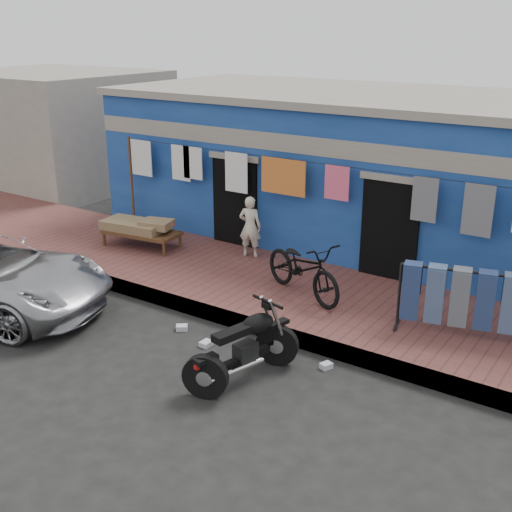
% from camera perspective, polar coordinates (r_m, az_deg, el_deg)
% --- Properties ---
extents(ground, '(80.00, 80.00, 0.00)m').
position_cam_1_polar(ground, '(9.59, -6.79, -9.89)').
color(ground, black).
rests_on(ground, ground).
extents(sidewalk, '(28.00, 3.00, 0.25)m').
position_cam_1_polar(sidewalk, '(11.71, 2.74, -3.33)').
color(sidewalk, brown).
rests_on(sidewalk, ground).
extents(curb, '(28.00, 0.10, 0.25)m').
position_cam_1_polar(curb, '(10.61, -1.36, -5.90)').
color(curb, gray).
rests_on(curb, ground).
extents(building, '(12.20, 5.20, 3.36)m').
position_cam_1_polar(building, '(14.65, 11.05, 7.51)').
color(building, navy).
rests_on(building, ground).
extents(neighbor_left, '(6.00, 5.00, 3.40)m').
position_cam_1_polar(neighbor_left, '(21.39, -17.55, 10.84)').
color(neighbor_left, '#9E9384').
rests_on(neighbor_left, ground).
extents(clothesline, '(10.06, 0.06, 2.10)m').
position_cam_1_polar(clothesline, '(12.49, 3.51, 6.37)').
color(clothesline, brown).
rests_on(clothesline, sidewalk).
extents(seated_person, '(0.52, 0.41, 1.26)m').
position_cam_1_polar(seated_person, '(13.00, -0.53, 2.63)').
color(seated_person, beige).
rests_on(seated_person, sidewalk).
extents(bicycle, '(2.07, 1.40, 1.26)m').
position_cam_1_polar(bicycle, '(11.10, 4.24, -0.49)').
color(bicycle, black).
rests_on(bicycle, sidewalk).
extents(motorcycle, '(1.37, 1.96, 1.09)m').
position_cam_1_polar(motorcycle, '(8.98, -1.18, -7.96)').
color(motorcycle, black).
rests_on(motorcycle, ground).
extents(charpoy, '(1.96, 1.29, 0.58)m').
position_cam_1_polar(charpoy, '(13.90, -10.13, 2.01)').
color(charpoy, brown).
rests_on(charpoy, sidewalk).
extents(jeans_rack, '(2.50, 1.55, 1.09)m').
position_cam_1_polar(jeans_rack, '(10.23, 18.64, -3.89)').
color(jeans_rack, black).
rests_on(jeans_rack, sidewalk).
extents(litter_a, '(0.23, 0.23, 0.08)m').
position_cam_1_polar(litter_a, '(10.68, -6.61, -6.34)').
color(litter_a, silver).
rests_on(litter_a, ground).
extents(litter_b, '(0.18, 0.20, 0.08)m').
position_cam_1_polar(litter_b, '(9.56, 6.26, -9.67)').
color(litter_b, silver).
rests_on(litter_b, ground).
extents(litter_c, '(0.16, 0.20, 0.08)m').
position_cam_1_polar(litter_c, '(10.15, -4.46, -7.76)').
color(litter_c, silver).
rests_on(litter_c, ground).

